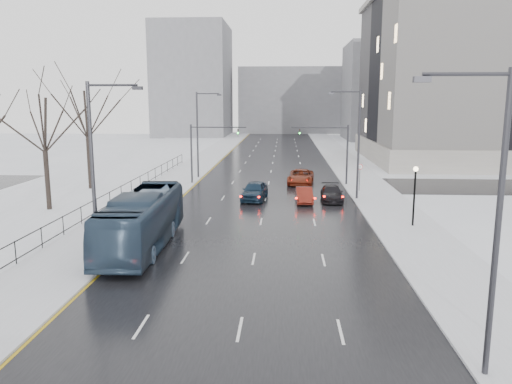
% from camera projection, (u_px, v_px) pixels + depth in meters
% --- Properties ---
extents(road, '(16.00, 150.00, 0.04)m').
position_uv_depth(road, '(271.00, 169.00, 66.06)').
color(road, black).
rests_on(road, ground).
extents(cross_road, '(130.00, 10.00, 0.04)m').
position_uv_depth(cross_road, '(268.00, 184.00, 54.28)').
color(cross_road, black).
rests_on(cross_road, ground).
extents(sidewalk_left, '(5.00, 150.00, 0.16)m').
position_uv_depth(sidewalk_left, '(193.00, 168.00, 66.64)').
color(sidewalk_left, silver).
rests_on(sidewalk_left, ground).
extents(sidewalk_right, '(5.00, 150.00, 0.16)m').
position_uv_depth(sidewalk_right, '(351.00, 170.00, 65.46)').
color(sidewalk_right, silver).
rests_on(sidewalk_right, ground).
extents(park_strip, '(14.00, 150.00, 0.12)m').
position_uv_depth(park_strip, '(123.00, 168.00, 67.18)').
color(park_strip, white).
rests_on(park_strip, ground).
extents(tree_park_d, '(8.75, 8.75, 12.50)m').
position_uv_depth(tree_park_d, '(50.00, 210.00, 41.54)').
color(tree_park_d, black).
rests_on(tree_park_d, ground).
extents(tree_park_e, '(9.45, 9.45, 13.50)m').
position_uv_depth(tree_park_e, '(91.00, 189.00, 51.38)').
color(tree_park_e, black).
rests_on(tree_park_e, ground).
extents(iron_fence, '(0.06, 70.00, 1.30)m').
position_uv_depth(iron_fence, '(87.00, 211.00, 37.18)').
color(iron_fence, black).
rests_on(iron_fence, sidewalk_left).
extents(streetlight_r_near, '(2.95, 0.25, 10.00)m').
position_uv_depth(streetlight_r_near, '(492.00, 212.00, 15.49)').
color(streetlight_r_near, '#2D2D33').
rests_on(streetlight_r_near, ground).
extents(streetlight_r_mid, '(2.95, 0.25, 10.00)m').
position_uv_depth(streetlight_r_mid, '(356.00, 139.00, 44.95)').
color(streetlight_r_mid, '#2D2D33').
rests_on(streetlight_r_mid, ground).
extents(streetlight_l_near, '(2.95, 0.25, 10.00)m').
position_uv_depth(streetlight_l_near, '(97.00, 166.00, 26.23)').
color(streetlight_l_near, '#2D2D33').
rests_on(streetlight_l_near, ground).
extents(streetlight_l_far, '(2.95, 0.25, 10.00)m').
position_uv_depth(streetlight_l_far, '(199.00, 130.00, 57.65)').
color(streetlight_l_far, '#2D2D33').
rests_on(streetlight_l_far, ground).
extents(lamppost_r_mid, '(0.36, 0.36, 4.28)m').
position_uv_depth(lamppost_r_mid, '(415.00, 187.00, 35.45)').
color(lamppost_r_mid, black).
rests_on(lamppost_r_mid, sidewalk_right).
extents(mast_signal_right, '(6.10, 0.33, 6.50)m').
position_uv_depth(mast_signal_right, '(337.00, 147.00, 53.12)').
color(mast_signal_right, '#2D2D33').
rests_on(mast_signal_right, ground).
extents(mast_signal_left, '(6.10, 0.33, 6.50)m').
position_uv_depth(mast_signal_left, '(201.00, 147.00, 53.95)').
color(mast_signal_left, '#2D2D33').
rests_on(mast_signal_left, ground).
extents(no_uturn_sign, '(0.60, 0.06, 2.70)m').
position_uv_depth(no_uturn_sign, '(360.00, 169.00, 49.42)').
color(no_uturn_sign, '#2D2D33').
rests_on(no_uturn_sign, sidewalk_right).
extents(civic_building, '(41.00, 31.00, 24.80)m').
position_uv_depth(civic_building, '(510.00, 86.00, 73.84)').
color(civic_building, gray).
rests_on(civic_building, ground).
extents(bldg_far_right, '(24.00, 20.00, 22.00)m').
position_uv_depth(bldg_far_right, '(398.00, 92.00, 116.50)').
color(bldg_far_right, slate).
rests_on(bldg_far_right, ground).
extents(bldg_far_left, '(18.00, 22.00, 28.00)m').
position_uv_depth(bldg_far_left, '(193.00, 81.00, 128.60)').
color(bldg_far_left, slate).
rests_on(bldg_far_left, ground).
extents(bldg_far_center, '(30.00, 18.00, 18.00)m').
position_uv_depth(bldg_far_center, '(293.00, 101.00, 142.76)').
color(bldg_far_center, slate).
rests_on(bldg_far_center, ground).
extents(bus, '(3.23, 12.42, 3.44)m').
position_uv_depth(bus, '(143.00, 220.00, 30.76)').
color(bus, '#2A3D52').
rests_on(bus, road).
extents(sedan_center_near, '(2.57, 5.22, 1.71)m').
position_uv_depth(sedan_center_near, '(255.00, 191.00, 45.59)').
color(sedan_center_near, '#122336').
rests_on(sedan_center_near, road).
extents(sedan_right_near, '(1.56, 4.15, 1.35)m').
position_uv_depth(sedan_right_near, '(304.00, 195.00, 44.51)').
color(sedan_right_near, maroon).
rests_on(sedan_right_near, road).
extents(sedan_right_cross, '(3.19, 5.98, 1.60)m').
position_uv_depth(sedan_right_cross, '(301.00, 177.00, 54.35)').
color(sedan_right_cross, maroon).
rests_on(sedan_right_cross, road).
extents(sedan_right_far, '(2.03, 4.79, 1.38)m').
position_uv_depth(sedan_right_far, '(332.00, 193.00, 45.28)').
color(sedan_right_far, black).
rests_on(sedan_right_far, road).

